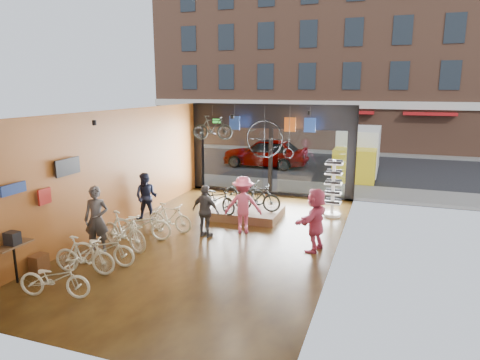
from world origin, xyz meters
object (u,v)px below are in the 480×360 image
at_px(box_truck, 358,153).
at_px(hung_bike, 212,128).
at_px(display_bike_left, 217,198).
at_px(display_bike_right, 245,192).
at_px(floor_bike_1, 85,255).
at_px(customer_1, 146,197).
at_px(floor_bike_0, 55,279).
at_px(display_platform, 246,213).
at_px(customer_3, 243,205).
at_px(floor_bike_4, 141,224).
at_px(display_bike_mid, 257,197).
at_px(customer_0, 97,219).
at_px(customer_5, 315,220).
at_px(floor_bike_2, 104,248).
at_px(floor_bike_3, 124,231).
at_px(sunglasses_rack, 333,188).
at_px(customer_2, 206,211).
at_px(street_car, 265,152).
at_px(floor_bike_5, 170,218).
at_px(penny_farthing, 272,141).

relative_size(box_truck, hung_bike, 3.81).
distance_m(display_bike_left, display_bike_right, 1.40).
relative_size(floor_bike_1, customer_1, 0.96).
relative_size(floor_bike_0, display_platform, 0.67).
relative_size(floor_bike_1, customer_3, 0.88).
distance_m(display_platform, display_bike_right, 0.92).
bearing_deg(display_bike_right, customer_1, 134.14).
height_order(floor_bike_4, display_bike_mid, display_bike_mid).
distance_m(customer_0, customer_5, 6.04).
xyz_separation_m(floor_bike_2, floor_bike_3, (-0.13, 1.11, 0.09)).
bearing_deg(sunglasses_rack, floor_bike_3, -135.18).
relative_size(floor_bike_4, customer_5, 1.03).
relative_size(floor_bike_3, customer_0, 0.96).
xyz_separation_m(floor_bike_3, customer_2, (1.74, 1.72, 0.27)).
xyz_separation_m(street_car, floor_bike_5, (0.27, -11.83, -0.36)).
xyz_separation_m(floor_bike_0, customer_5, (4.86, 4.61, 0.47)).
relative_size(display_platform, customer_1, 1.45).
height_order(display_bike_right, hung_bike, hung_bike).
relative_size(floor_bike_1, floor_bike_5, 1.04).
xyz_separation_m(display_bike_mid, sunglasses_rack, (2.39, 1.26, 0.22)).
relative_size(street_car, display_bike_left, 2.68).
bearing_deg(penny_farthing, display_bike_mid, -88.30).
bearing_deg(floor_bike_4, customer_1, 15.42).
xyz_separation_m(floor_bike_4, floor_bike_5, (0.46, 0.91, -0.02)).
relative_size(floor_bike_2, display_bike_right, 1.03).
xyz_separation_m(floor_bike_2, customer_3, (2.56, 3.56, 0.45)).
relative_size(street_car, penny_farthing, 2.68).
height_order(display_bike_right, customer_0, customer_0).
bearing_deg(display_bike_right, floor_bike_3, 163.78).
bearing_deg(hung_bike, customer_1, 148.59).
relative_size(floor_bike_4, display_platform, 0.77).
xyz_separation_m(box_truck, floor_bike_2, (-5.24, -13.71, -0.74)).
height_order(street_car, customer_2, street_car).
relative_size(box_truck, floor_bike_5, 3.94).
xyz_separation_m(display_platform, customer_5, (2.80, -2.33, 0.74)).
height_order(floor_bike_0, customer_0, customer_0).
height_order(customer_0, customer_5, customer_0).
distance_m(floor_bike_5, customer_2, 1.32).
bearing_deg(display_platform, floor_bike_3, -119.35).
distance_m(floor_bike_2, customer_2, 3.27).
height_order(floor_bike_2, display_bike_right, display_bike_right).
distance_m(customer_1, customer_3, 3.51).
height_order(street_car, display_bike_right, street_car).
bearing_deg(customer_2, customer_1, -6.07).
bearing_deg(display_bike_left, customer_2, -141.81).
xyz_separation_m(box_truck, display_bike_left, (-3.93, -9.21, -0.41)).
height_order(box_truck, floor_bike_0, box_truck).
xyz_separation_m(customer_5, hung_bike, (-4.80, 4.10, 2.03)).
xyz_separation_m(floor_bike_0, customer_1, (-1.03, 5.45, 0.41)).
bearing_deg(sunglasses_rack, floor_bike_2, -128.93).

